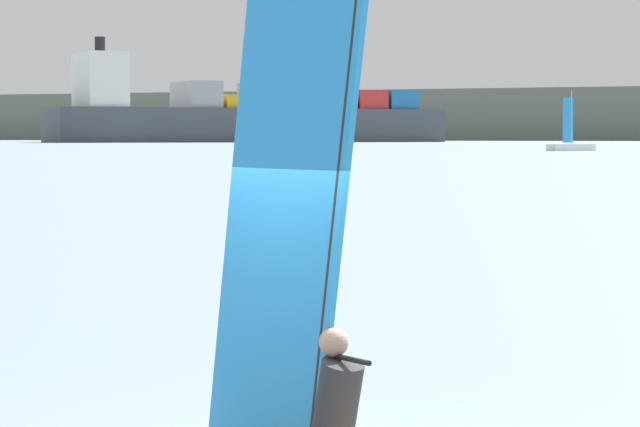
{
  "coord_description": "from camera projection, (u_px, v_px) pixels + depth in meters",
  "views": [
    {
      "loc": [
        4.15,
        -10.61,
        2.76
      ],
      "look_at": [
        -4.22,
        11.09,
        1.5
      ],
      "focal_mm": 81.72,
      "sensor_mm": 36.0,
      "label": 1
    }
  ],
  "objects": [
    {
      "name": "small_sailboat",
      "position": [
        571.0,
        146.0,
        259.51
      ],
      "size": [
        7.72,
        9.3,
        10.69
      ],
      "rotation": [
        0.0,
        0.0,
        0.94
      ],
      "color": "white",
      "rests_on": "ground_plane"
    },
    {
      "name": "cargo_ship",
      "position": [
        248.0,
        115.0,
        582.89
      ],
      "size": [
        134.18,
        137.67,
        40.4
      ],
      "rotation": [
        0.0,
        0.0,
        0.8
      ],
      "color": "#3F444C",
      "rests_on": "ground_plane"
    },
    {
      "name": "windsurfer",
      "position": [
        317.0,
        344.0,
        10.86
      ],
      "size": [
        2.98,
        2.25,
        4.48
      ],
      "rotation": [
        0.0,
        0.0,
        5.67
      ],
      "color": "orange",
      "rests_on": "ground_plane"
    }
  ]
}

